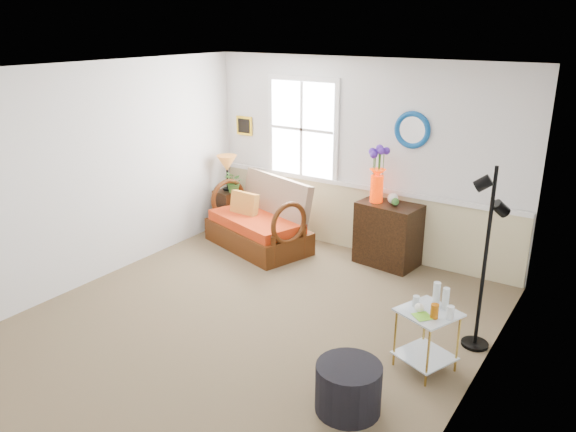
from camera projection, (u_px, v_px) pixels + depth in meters
The scene contains 19 objects.
floor at pixel (249, 324), 5.91m from camera, with size 4.50×5.00×0.01m, color brown.
ceiling at pixel (243, 70), 5.05m from camera, with size 4.50×5.00×0.01m, color white.
walls at pixel (246, 207), 5.48m from camera, with size 4.51×5.01×2.60m.
wainscot at pixel (357, 219), 7.72m from camera, with size 4.46×0.02×0.90m, color #C7BC8C.
chair_rail at pixel (358, 186), 7.55m from camera, with size 4.46×0.04×0.06m, color white.
window at pixel (302, 129), 7.80m from camera, with size 1.14×0.06×1.44m, color white, non-canonical shape.
picture at pixel (244, 126), 8.35m from camera, with size 0.28×0.03×0.28m, color gold.
mirror at pixel (412, 130), 6.93m from camera, with size 0.47×0.47×0.07m, color #1669B4.
loveseat at pixel (258, 214), 7.79m from camera, with size 1.48×0.84×0.97m, color #4F1E07, non-canonical shape.
throw_pillow at pixel (244, 207), 7.92m from camera, with size 0.43×0.11×0.43m, color #CF4A0A, non-canonical shape.
lamp_stand at pixel (229, 210), 8.51m from camera, with size 0.35×0.35×0.61m, color black, non-canonical shape.
table_lamp at pixel (227, 173), 8.32m from camera, with size 0.30×0.30×0.54m, color #BD6F2A, non-canonical shape.
potted_plant at pixel (234, 184), 8.29m from camera, with size 0.29×0.32×0.25m, color #39712A.
cabinet at pixel (388, 234), 7.27m from camera, with size 0.77×0.49×0.82m, color black, non-canonical shape.
flower_vase at pixel (377, 175), 7.10m from camera, with size 0.21×0.21×0.72m, color #EE2A00, non-canonical shape.
side_table at pixel (426, 340), 5.06m from camera, with size 0.46×0.46×0.58m, color #A48231, non-canonical shape.
tabletop_items at pixel (434, 301), 4.92m from camera, with size 0.37×0.37×0.22m, color silver, non-canonical shape.
floor_lamp at pixel (485, 261), 5.23m from camera, with size 0.26×0.26×1.81m, color black, non-canonical shape.
ottoman at pixel (348, 388), 4.54m from camera, with size 0.54×0.54×0.42m, color black.
Camera 1 is at (3.20, -4.12, 3.01)m, focal length 35.00 mm.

